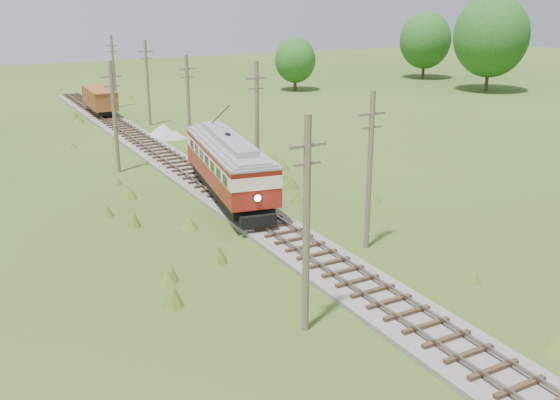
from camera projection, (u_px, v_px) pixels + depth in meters
railbed_main at (201, 180)px, 46.01m from camera, size 3.60×96.00×0.57m
streetcar at (229, 162)px, 40.94m from camera, size 5.28×13.41×6.06m
gondola at (100, 99)px, 70.98m from camera, size 2.76×7.90×2.60m
gravel_pile at (165, 131)px, 60.69m from camera, size 3.71×3.93×1.35m
utility_pole_r_2 at (370, 170)px, 32.87m from camera, size 1.60×0.30×8.60m
utility_pole_r_3 at (257, 124)px, 43.59m from camera, size 1.60×0.30×9.00m
utility_pole_r_4 at (188, 102)px, 54.43m from camera, size 1.60×0.30×8.40m
utility_pole_r_5 at (148, 82)px, 65.37m from camera, size 1.60×0.30×8.90m
utility_pole_r_6 at (114, 71)px, 76.15m from camera, size 1.60×0.30×8.70m
utility_pole_l_a at (307, 225)px, 24.38m from camera, size 1.60×0.30×9.00m
utility_pole_l_b at (114, 116)px, 47.64m from camera, size 1.60×0.30×8.60m
tree_right_4 at (491, 36)px, 88.32m from camera, size 10.50×10.50×13.53m
tree_right_5 at (425, 40)px, 103.05m from camera, size 8.40×8.40×10.82m
tree_mid_b at (295, 60)px, 90.09m from camera, size 5.88×5.88×7.57m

